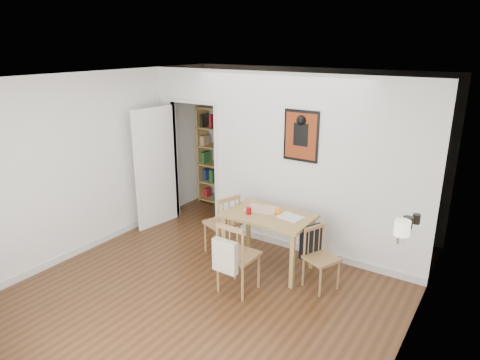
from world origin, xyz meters
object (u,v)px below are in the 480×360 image
Objects in this scene: fireplace at (405,280)px; notebook at (290,217)px; chair_right at (321,258)px; red_glass at (249,211)px; dining_table at (269,221)px; chair_left at (222,224)px; mantel_lamp at (402,229)px; chair_front at (238,256)px; orange_fruit at (278,212)px; bookshelf at (218,156)px; ceramic_jar_a at (408,222)px; ceramic_jar_b at (416,219)px.

fireplace is 4.02× the size of notebook.
chair_right is 1.12m from red_glass.
dining_table is 0.85m from chair_right.
chair_left is 3.97× the size of mantel_lamp.
dining_table is 1.22× the size of chair_front.
chair_front is 0.86m from orange_fruit.
bookshelf reaches higher than ceramic_jar_a.
red_glass is 0.56m from notebook.
mantel_lamp is (2.61, -0.73, 0.84)m from chair_left.
bookshelf reaches higher than chair_right.
mantel_lamp is 1.94× the size of ceramic_jar_a.
chair_right is 3.40m from bookshelf.
red_glass is at bearing -149.52° from orange_fruit.
orange_fruit is at bearing -36.75° from bookshelf.
chair_front reaches higher than chair_right.
ceramic_jar_b is (1.06, -0.07, 0.80)m from chair_right.
fireplace is 12.01× the size of ceramic_jar_b.
chair_right is at bearing 162.67° from fireplace.
ceramic_jar_b reaches higher than chair_front.
chair_front is (-0.82, -0.63, 0.07)m from chair_right.
chair_left reaches higher than chair_right.
bookshelf is at bearing 130.36° from chair_front.
fireplace is 1.84m from orange_fruit.
chair_front is at bearing -163.37° from ceramic_jar_b.
chair_left is at bearing -176.77° from notebook.
red_glass is (-1.03, -0.05, 0.42)m from chair_right.
chair_right is at bearing 166.64° from ceramic_jar_a.
notebook is at bearing -34.52° from bookshelf.
ceramic_jar_a is 0.18m from ceramic_jar_b.
fireplace is 13.05× the size of red_glass.
ceramic_jar_a is (1.52, -0.38, 0.43)m from notebook.
ceramic_jar_a is at bearing 94.18° from mantel_lamp.
dining_table is at bearing 167.23° from fireplace.
mantel_lamp is (2.07, -0.59, 0.47)m from red_glass.
red_glass is at bearing 109.76° from chair_front.
chair_left reaches higher than dining_table.
ceramic_jar_b is at bearing -4.98° from dining_table.
bookshelf is at bearing 140.94° from dining_table.
chair_right is 3.41× the size of mantel_lamp.
chair_left is 8.94× the size of ceramic_jar_b.
bookshelf is at bearing 152.65° from ceramic_jar_a.
chair_right is 1.33m from ceramic_jar_b.
chair_front is at bearing -43.74° from chair_left.
fireplace reaches higher than red_glass.
mantel_lamp reaches higher than chair_left.
red_glass is (-0.23, -0.14, 0.14)m from dining_table.
chair_front is 10.92× the size of orange_fruit.
orange_fruit is at bearing 4.07° from chair_left.
fireplace is at bearing -12.77° from dining_table.
bookshelf is 2.58m from red_glass.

